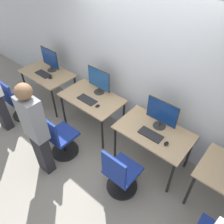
{
  "coord_description": "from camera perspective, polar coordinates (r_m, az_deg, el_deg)",
  "views": [
    {
      "loc": [
        1.65,
        -1.81,
        3.1
      ],
      "look_at": [
        0.0,
        0.14,
        0.89
      ],
      "focal_mm": 35.0,
      "sensor_mm": 36.0,
      "label": 1
    }
  ],
  "objects": [
    {
      "name": "monitor_right",
      "position": [
        3.27,
        12.86,
        -0.42
      ],
      "size": [
        0.5,
        0.2,
        0.48
      ],
      "color": "#2D2D2D",
      "rests_on": "desk_right"
    },
    {
      "name": "monitor_far_left",
      "position": [
        4.78,
        -15.91,
        13.12
      ],
      "size": [
        0.5,
        0.2,
        0.48
      ],
      "color": "#2D2D2D",
      "rests_on": "desk_far_left"
    },
    {
      "name": "monitor_left",
      "position": [
        3.91,
        -3.48,
        8.22
      ],
      "size": [
        0.5,
        0.2,
        0.48
      ],
      "color": "#2D2D2D",
      "rests_on": "desk_left"
    },
    {
      "name": "ground_plane",
      "position": [
        3.95,
        -1.32,
        -10.84
      ],
      "size": [
        20.0,
        20.0,
        0.0
      ],
      "primitive_type": "plane",
      "color": "gray"
    },
    {
      "name": "mouse_right",
      "position": [
        3.19,
        14.01,
        -8.01
      ],
      "size": [
        0.06,
        0.09,
        0.03
      ],
      "color": "black",
      "rests_on": "desk_right"
    },
    {
      "name": "wall_back",
      "position": [
        3.54,
        7.29,
        11.8
      ],
      "size": [
        12.0,
        0.05,
        2.8
      ],
      "color": "#B7BCC1",
      "rests_on": "ground_plane"
    },
    {
      "name": "office_chair_left",
      "position": [
        3.78,
        -13.44,
        -6.85
      ],
      "size": [
        0.48,
        0.48,
        0.9
      ],
      "color": "black",
      "rests_on": "ground_plane"
    },
    {
      "name": "desk_far_left",
      "position": [
        4.87,
        -16.48,
        8.99
      ],
      "size": [
        1.13,
        0.69,
        0.74
      ],
      "color": "tan",
      "rests_on": "ground_plane"
    },
    {
      "name": "desk_right",
      "position": [
        3.41,
        10.79,
        -5.91
      ],
      "size": [
        1.13,
        0.69,
        0.74
      ],
      "color": "tan",
      "rests_on": "ground_plane"
    },
    {
      "name": "keyboard_far_left",
      "position": [
        4.79,
        -17.53,
        9.47
      ],
      "size": [
        0.36,
        0.17,
        0.02
      ],
      "color": "#262628",
      "rests_on": "desk_far_left"
    },
    {
      "name": "mouse_far_left",
      "position": [
        4.6,
        -15.78,
        8.63
      ],
      "size": [
        0.06,
        0.09,
        0.03
      ],
      "color": "black",
      "rests_on": "desk_far_left"
    },
    {
      "name": "keyboard_left",
      "position": [
        3.87,
        -6.55,
        3.21
      ],
      "size": [
        0.36,
        0.17,
        0.02
      ],
      "color": "#262628",
      "rests_on": "desk_left"
    },
    {
      "name": "person_left",
      "position": [
        3.26,
        -19.34,
        -4.24
      ],
      "size": [
        0.36,
        0.22,
        1.67
      ],
      "color": "#232328",
      "rests_on": "ground_plane"
    },
    {
      "name": "office_chair_right",
      "position": [
        3.26,
        2.17,
        -16.13
      ],
      "size": [
        0.48,
        0.48,
        0.9
      ],
      "color": "black",
      "rests_on": "ground_plane"
    },
    {
      "name": "keyboard_right",
      "position": [
        3.27,
        10.05,
        -5.8
      ],
      "size": [
        0.36,
        0.17,
        0.02
      ],
      "color": "#262628",
      "rests_on": "desk_right"
    },
    {
      "name": "desk_left",
      "position": [
        3.99,
        -5.26,
        2.94
      ],
      "size": [
        1.13,
        0.69,
        0.74
      ],
      "color": "tan",
      "rests_on": "ground_plane"
    },
    {
      "name": "office_chair_far_left",
      "position": [
        4.8,
        -23.36,
        2.35
      ],
      "size": [
        0.48,
        0.48,
        0.9
      ],
      "color": "black",
      "rests_on": "ground_plane"
    },
    {
      "name": "mouse_left",
      "position": [
        3.71,
        -3.8,
        1.58
      ],
      "size": [
        0.06,
        0.09,
        0.03
      ],
      "color": "black",
      "rests_on": "desk_left"
    }
  ]
}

